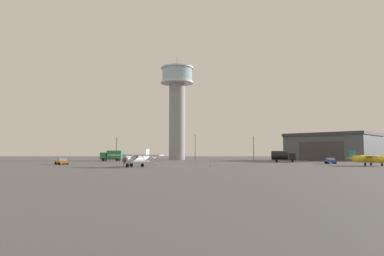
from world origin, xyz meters
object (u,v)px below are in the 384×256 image
object	(u,v)px
traffic_cone_near_right	(156,163)
light_post_west	(117,146)
truck_fuel_tanker_black	(283,156)
airplane_silver	(136,159)
car_blue	(330,161)
car_orange	(62,161)
light_post_north	(254,146)
truck_box_green	(112,155)
light_post_east	(195,144)
traffic_cone_near_left	(211,165)
airplane_yellow	(369,159)
control_tower	(177,101)

from	to	relation	value
traffic_cone_near_right	light_post_west	bearing A→B (deg)	112.39
truck_fuel_tanker_black	traffic_cone_near_right	bearing A→B (deg)	-129.28
airplane_silver	car_blue	xyz separation A→B (m)	(41.54, 19.04, -0.75)
truck_fuel_tanker_black	car_orange	distance (m)	55.66
airplane_silver	light_post_north	xyz separation A→B (m)	(29.19, 50.63, 3.27)
airplane_silver	truck_fuel_tanker_black	bearing A→B (deg)	158.63
truck_fuel_tanker_black	truck_box_green	distance (m)	49.69
truck_box_green	car_orange	bearing A→B (deg)	91.39
truck_fuel_tanker_black	light_post_north	size ratio (longest dim) A/B	0.86
truck_box_green	car_blue	distance (m)	61.13
airplane_silver	light_post_east	world-z (taller)	light_post_east
light_post_west	traffic_cone_near_left	bearing A→B (deg)	-60.25
truck_fuel_tanker_black	car_blue	world-z (taller)	truck_fuel_tanker_black
car_orange	truck_box_green	bearing A→B (deg)	-40.50
truck_fuel_tanker_black	light_post_west	distance (m)	54.59
light_post_north	truck_fuel_tanker_black	bearing A→B (deg)	-75.22
airplane_yellow	traffic_cone_near_left	world-z (taller)	airplane_yellow
truck_fuel_tanker_black	light_post_east	distance (m)	32.91
control_tower	truck_fuel_tanker_black	distance (m)	49.72
airplane_silver	traffic_cone_near_left	bearing A→B (deg)	132.96
car_blue	light_post_east	xyz separation A→B (m)	(-31.03, 36.07, 4.62)
airplane_yellow	traffic_cone_near_left	bearing A→B (deg)	-123.58
light_post_north	truck_box_green	bearing A→B (deg)	-170.99
traffic_cone_near_left	truck_fuel_tanker_black	bearing A→B (deg)	53.61
airplane_silver	traffic_cone_near_left	world-z (taller)	airplane_silver
car_blue	light_post_east	bearing A→B (deg)	52.28
airplane_yellow	light_post_east	bearing A→B (deg)	177.57
light_post_east	light_post_west	bearing A→B (deg)	-179.61
truck_box_green	traffic_cone_near_right	xyz separation A→B (m)	(16.45, -31.72, -1.45)
car_orange	traffic_cone_near_right	size ratio (longest dim) A/B	7.10
light_post_west	airplane_silver	bearing A→B (deg)	-74.14
traffic_cone_near_right	truck_fuel_tanker_black	bearing A→B (deg)	32.51
airplane_yellow	truck_fuel_tanker_black	xyz separation A→B (m)	(-9.95, 26.41, 0.25)
car_orange	traffic_cone_near_left	world-z (taller)	car_orange
truck_fuel_tanker_black	light_post_east	bearing A→B (deg)	154.13
light_post_north	traffic_cone_near_right	xyz separation A→B (m)	(-27.11, -38.62, -4.45)
traffic_cone_near_left	car_orange	bearing A→B (deg)	165.85
light_post_east	traffic_cone_near_right	distance (m)	44.21
truck_box_green	traffic_cone_near_left	xyz separation A→B (m)	(27.70, -39.42, -1.49)
truck_fuel_tanker_black	traffic_cone_near_right	size ratio (longest dim) A/B	10.70
truck_box_green	light_post_north	size ratio (longest dim) A/B	0.86
control_tower	airplane_silver	distance (m)	69.64
car_orange	car_blue	world-z (taller)	same
truck_box_green	car_blue	bearing A→B (deg)	163.85
airplane_silver	car_blue	world-z (taller)	airplane_silver
control_tower	truck_box_green	world-z (taller)	control_tower
truck_box_green	car_orange	size ratio (longest dim) A/B	1.52
control_tower	light_post_east	xyz separation A→B (m)	(6.62, -11.48, -16.15)
control_tower	car_orange	size ratio (longest dim) A/B	8.48
control_tower	car_orange	bearing A→B (deg)	-111.78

